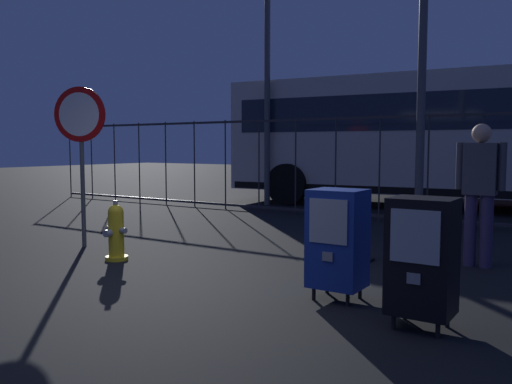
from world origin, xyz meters
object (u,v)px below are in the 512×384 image
at_px(newspaper_box_primary, 422,256).
at_px(bus_near, 459,133).
at_px(traffic_cone, 356,241).
at_px(newspaper_box_secondary, 338,238).
at_px(pedestrian, 480,186).
at_px(street_light_near_right, 267,44).
at_px(stop_sign, 80,133).
at_px(fire_hydrant, 116,232).

xyz_separation_m(newspaper_box_primary, bus_near, (-1.69, 8.58, 1.14)).
xyz_separation_m(traffic_cone, bus_near, (-0.31, 6.60, 1.45)).
relative_size(newspaper_box_secondary, pedestrian, 0.61).
distance_m(newspaper_box_primary, pedestrian, 2.54).
distance_m(traffic_cone, street_light_near_right, 7.42).
bearing_deg(street_light_near_right, newspaper_box_secondary, -53.28).
xyz_separation_m(stop_sign, bus_near, (3.28, 7.78, 0.11)).
xyz_separation_m(bus_near, street_light_near_right, (-4.01, -1.75, 2.12)).
bearing_deg(fire_hydrant, bus_near, 74.81).
bearing_deg(bus_near, pedestrian, -79.90).
height_order(fire_hydrant, traffic_cone, fire_hydrant).
bearing_deg(pedestrian, traffic_cone, -157.80).
xyz_separation_m(newspaper_box_primary, newspaper_box_secondary, (-0.88, 0.37, 0.00)).
xyz_separation_m(stop_sign, street_light_near_right, (-0.73, 6.03, 2.23)).
bearing_deg(traffic_cone, street_light_near_right, 131.71).
height_order(newspaper_box_secondary, street_light_near_right, street_light_near_right).
xyz_separation_m(newspaper_box_primary, stop_sign, (-4.97, 0.80, 1.03)).
height_order(fire_hydrant, stop_sign, stop_sign).
bearing_deg(pedestrian, fire_hydrant, -151.58).
bearing_deg(fire_hydrant, newspaper_box_secondary, -1.33).
xyz_separation_m(fire_hydrant, bus_near, (2.21, 8.14, 1.36)).
bearing_deg(newspaper_box_primary, bus_near, 101.13).
relative_size(bus_near, street_light_near_right, 1.63).
bearing_deg(street_light_near_right, traffic_cone, -48.29).
distance_m(stop_sign, pedestrian, 5.23).
bearing_deg(newspaper_box_primary, stop_sign, 170.82).
height_order(newspaper_box_primary, stop_sign, stop_sign).
bearing_deg(stop_sign, newspaper_box_secondary, -6.00).
height_order(traffic_cone, street_light_near_right, street_light_near_right).
xyz_separation_m(newspaper_box_secondary, stop_sign, (-4.09, 0.43, 1.03)).
height_order(newspaper_box_primary, newspaper_box_secondary, same).
xyz_separation_m(fire_hydrant, pedestrian, (3.83, 2.07, 0.60)).
xyz_separation_m(fire_hydrant, newspaper_box_primary, (3.90, -0.44, 0.22)).
bearing_deg(stop_sign, bus_near, 67.15).
relative_size(stop_sign, traffic_cone, 4.21).
bearing_deg(stop_sign, newspaper_box_primary, -9.18).
distance_m(pedestrian, traffic_cone, 1.57).
relative_size(pedestrian, street_light_near_right, 0.25).
relative_size(pedestrian, traffic_cone, 3.15).
relative_size(stop_sign, street_light_near_right, 0.34).
relative_size(traffic_cone, street_light_near_right, 0.08).
bearing_deg(stop_sign, traffic_cone, 18.18).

